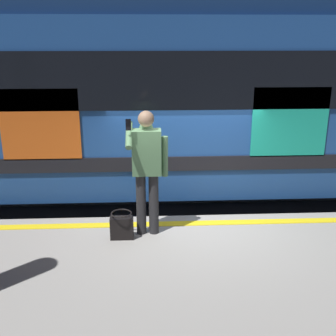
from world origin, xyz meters
TOP-DOWN VIEW (x-y plane):
  - ground_plane at (0.00, 0.00)m, footprint 23.81×23.81m
  - platform at (0.00, 1.96)m, footprint 12.26×3.93m
  - safety_line at (0.00, 0.30)m, footprint 12.01×0.16m
  - track_rail_near at (0.00, -1.22)m, footprint 15.94×0.08m
  - track_rail_far at (0.00, -2.66)m, footprint 15.94×0.08m
  - train_carriage at (0.29, -1.93)m, footprint 11.38×3.03m
  - passenger at (0.62, 0.56)m, footprint 0.57×0.55m
  - handbag at (0.98, 0.73)m, footprint 0.33×0.30m

SIDE VIEW (x-z plane):
  - ground_plane at x=0.00m, z-range 0.00..0.00m
  - track_rail_near at x=0.00m, z-range 0.00..0.16m
  - track_rail_far at x=0.00m, z-range 0.00..0.16m
  - platform at x=0.00m, z-range 0.00..0.88m
  - safety_line at x=0.00m, z-range 0.88..0.89m
  - handbag at x=0.98m, z-range 0.87..1.26m
  - passenger at x=0.62m, z-range 1.05..2.84m
  - train_carriage at x=0.29m, z-range 0.54..4.54m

